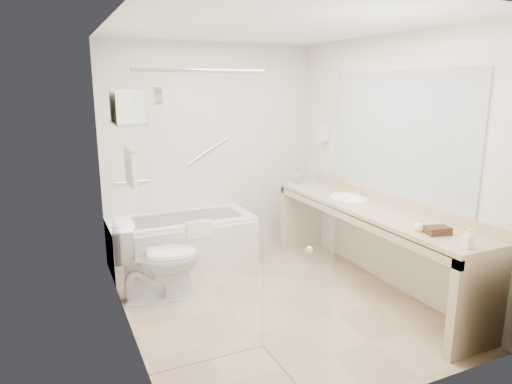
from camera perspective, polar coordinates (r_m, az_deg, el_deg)
name	(u,v)px	position (r m, az deg, el deg)	size (l,w,h in m)	color
floor	(269,299)	(4.51, 1.64, -13.27)	(3.20, 3.20, 0.00)	tan
ceiling	(271,25)	(4.07, 1.88, 20.10)	(2.60, 3.20, 0.10)	white
wall_back	(211,150)	(5.57, -5.63, 5.27)	(2.60, 0.10, 2.50)	beige
wall_front	(391,217)	(2.81, 16.48, -3.03)	(2.60, 0.10, 2.50)	beige
wall_left	(122,185)	(3.73, -16.44, 0.89)	(0.10, 3.20, 2.50)	beige
wall_right	(384,162)	(4.82, 15.74, 3.63)	(0.10, 3.20, 2.50)	beige
bathtub	(182,241)	(5.32, -9.22, -6.04)	(1.60, 0.73, 0.59)	white
grab_bar_short	(133,181)	(5.35, -15.07, 1.29)	(0.03, 0.03, 0.40)	silver
grab_bar_long	(208,150)	(5.52, -5.99, 5.19)	(0.03, 0.03, 0.60)	silver
shower_enclosure	(247,229)	(3.08, -1.11, -4.64)	(0.96, 0.91, 2.11)	silver
towel_shelf	(127,117)	(4.02, -15.82, 9.05)	(0.24, 0.55, 0.81)	silver
vanity_counter	(368,227)	(4.68, 13.88, -4.24)	(0.55, 2.70, 0.95)	#C9AE86
sink	(348,200)	(4.95, 11.40, -0.99)	(0.40, 0.52, 0.14)	white
faucet	(359,189)	(5.01, 12.80, 0.41)	(0.03, 0.03, 0.14)	silver
mirror	(396,134)	(4.67, 17.07, 6.96)	(0.02, 2.00, 1.20)	#AAAFB7
hairdryer_unit	(324,133)	(5.60, 8.49, 7.30)	(0.08, 0.10, 0.18)	silver
toilet	(157,259)	(4.50, -12.24, -8.25)	(0.44, 0.80, 0.78)	white
amenity_basket	(438,230)	(3.93, 21.76, -4.48)	(0.19, 0.12, 0.06)	#452A18
soap_bottle_a	(468,243)	(3.69, 24.96, -5.85)	(0.07, 0.15, 0.07)	silver
soap_bottle_b	(419,226)	(3.95, 19.75, -4.02)	(0.09, 0.11, 0.09)	silver
water_bottle_left	(297,176)	(5.54, 5.17, 1.95)	(0.06, 0.06, 0.19)	silver
water_bottle_mid	(308,177)	(5.53, 6.52, 1.83)	(0.05, 0.05, 0.17)	silver
water_bottle_right	(331,183)	(5.14, 9.34, 1.13)	(0.07, 0.07, 0.22)	silver
drinking_glass_near	(298,179)	(5.56, 5.23, 1.59)	(0.08, 0.08, 0.10)	silver
drinking_glass_far	(345,200)	(4.65, 11.02, -1.02)	(0.06, 0.06, 0.08)	silver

